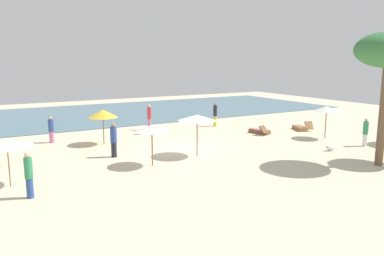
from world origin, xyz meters
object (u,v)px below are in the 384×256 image
surfboard (146,133)px  umbrella_3 (327,109)px  lounger_0 (260,131)px  lounger_2 (301,128)px  person_0 (114,140)px  person_1 (29,175)px  person_2 (215,114)px  person_3 (365,132)px  person_4 (149,117)px  umbrella_4 (152,128)px  umbrella_0 (7,143)px  person_5 (51,130)px  umbrella_1 (197,118)px  dog (331,148)px  umbrella_2 (103,114)px

surfboard → umbrella_3: bearing=-37.5°
lounger_0 → lounger_2: (3.50, -0.47, -0.00)m
person_0 → surfboard: person_0 is taller
person_1 → person_2: 17.64m
lounger_2 → person_3: size_ratio=1.03×
umbrella_3 → person_4: bearing=135.6°
umbrella_4 → person_2: bearing=41.7°
umbrella_0 → surfboard: umbrella_0 is taller
lounger_2 → person_3: 5.83m
lounger_0 → person_5: person_5 is taller
lounger_0 → lounger_2: size_ratio=1.02×
umbrella_1 → person_2: size_ratio=1.22×
lounger_2 → dog: bearing=-120.4°
umbrella_4 → person_0: umbrella_4 is taller
person_4 → umbrella_1: bearing=-95.8°
umbrella_2 → surfboard: 4.52m
person_4 → surfboard: 1.77m
umbrella_4 → person_0: size_ratio=1.10×
person_3 → dog: bearing=175.5°
umbrella_4 → person_2: size_ratio=1.10×
umbrella_4 → lounger_2: size_ratio=1.16×
person_5 → surfboard: bearing=-1.8°
umbrella_4 → umbrella_2: bearing=96.5°
umbrella_3 → person_5: bearing=154.5°
umbrella_0 → surfboard: size_ratio=1.08×
person_0 → dog: bearing=-23.0°
umbrella_2 → lounger_0: umbrella_2 is taller
umbrella_3 → person_1: bearing=-173.4°
person_4 → surfboard: person_4 is taller
lounger_2 → dog: 6.44m
umbrella_4 → dog: 10.61m
umbrella_4 → surfboard: (2.97, 7.80, -1.84)m
umbrella_2 → person_1: 9.32m
lounger_2 → person_0: (-14.60, -0.74, 0.77)m
umbrella_1 → person_2: 9.53m
person_0 → person_5: 5.89m
umbrella_1 → person_5: (-6.31, 7.42, -1.27)m
umbrella_2 → lounger_0: (10.66, -2.12, -1.75)m
lounger_2 → person_4: bearing=149.4°
umbrella_1 → person_0: (-4.03, 1.99, -1.16)m
person_1 → person_5: size_ratio=1.07×
person_3 → person_5: size_ratio=1.03×
person_3 → surfboard: 14.34m
umbrella_0 → person_3: size_ratio=1.21×
dog → lounger_2: bearing=59.6°
lounger_2 → person_4: size_ratio=0.93×
person_3 → person_0: bearing=160.3°
dog → person_0: bearing=157.0°
umbrella_0 → umbrella_3: bearing=1.1°
person_0 → person_4: bearing=53.1°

